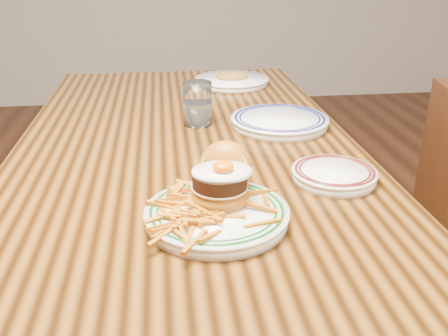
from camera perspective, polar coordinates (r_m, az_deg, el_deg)
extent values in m
cube|color=black|center=(1.28, -4.26, 1.99)|extent=(0.85, 1.60, 0.05)
cylinder|color=black|center=(2.13, -14.93, -0.58)|extent=(0.07, 0.07, 0.70)
cylinder|color=black|center=(2.14, 4.72, 0.38)|extent=(0.07, 0.07, 0.70)
cube|color=#3F1F0D|center=(1.53, 24.17, -0.13)|extent=(0.10, 0.39, 0.42)
cylinder|color=#3F1F0D|center=(1.87, 20.56, -10.47)|extent=(0.04, 0.04, 0.38)
cylinder|color=#3F1F0D|center=(1.62, 23.72, -17.11)|extent=(0.04, 0.04, 0.38)
cylinder|color=white|center=(0.89, -0.83, -5.63)|extent=(0.25, 0.25, 0.02)
cylinder|color=white|center=(0.88, -0.83, -4.91)|extent=(0.26, 0.26, 0.01)
torus|color=#0D4D14|center=(0.88, -0.83, -4.81)|extent=(0.24, 0.24, 0.01)
torus|color=#0D4D14|center=(0.88, -0.83, -4.81)|extent=(0.21, 0.21, 0.01)
ellipsoid|color=#AD6D16|center=(0.91, -0.48, -3.17)|extent=(0.11, 0.11, 0.05)
cylinder|color=beige|center=(0.90, -0.48, -2.14)|extent=(0.10, 0.10, 0.00)
cylinder|color=black|center=(0.89, -0.49, -1.31)|extent=(0.10, 0.10, 0.03)
ellipsoid|color=white|center=(0.88, -0.24, -0.42)|extent=(0.11, 0.09, 0.01)
ellipsoid|color=#EA5D04|center=(0.88, -0.11, 0.14)|extent=(0.04, 0.04, 0.02)
ellipsoid|color=#AD6D16|center=(0.95, 0.15, 0.09)|extent=(0.12, 0.11, 0.12)
cylinder|color=beige|center=(0.93, -0.01, -0.40)|extent=(0.10, 0.06, 0.09)
cylinder|color=white|center=(1.07, 12.45, -0.98)|extent=(0.17, 0.17, 0.02)
cylinder|color=white|center=(1.07, 12.51, -0.38)|extent=(0.18, 0.18, 0.01)
torus|color=#501412|center=(1.07, 12.52, -0.28)|extent=(0.17, 0.17, 0.01)
torus|color=#501412|center=(1.07, 12.52, -0.28)|extent=(0.15, 0.15, 0.01)
cube|color=silver|center=(1.08, 13.37, -0.05)|extent=(0.09, 0.09, 0.00)
cylinder|color=white|center=(1.38, 6.35, 5.13)|extent=(0.26, 0.26, 0.02)
cylinder|color=white|center=(1.38, 6.38, 5.65)|extent=(0.27, 0.27, 0.01)
torus|color=#0F104C|center=(1.38, 6.38, 5.72)|extent=(0.25, 0.25, 0.01)
torus|color=#0F104C|center=(1.38, 6.38, 5.72)|extent=(0.22, 0.22, 0.01)
cylinder|color=white|center=(1.38, -3.05, 7.36)|extent=(0.08, 0.08, 0.12)
cylinder|color=silver|center=(1.38, -3.02, 6.26)|extent=(0.07, 0.07, 0.06)
cylinder|color=white|center=(1.82, 0.91, 9.79)|extent=(0.26, 0.26, 0.02)
cylinder|color=white|center=(1.81, 0.92, 10.17)|extent=(0.26, 0.26, 0.01)
ellipsoid|color=#A67A2F|center=(1.81, 0.92, 10.43)|extent=(0.11, 0.10, 0.03)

